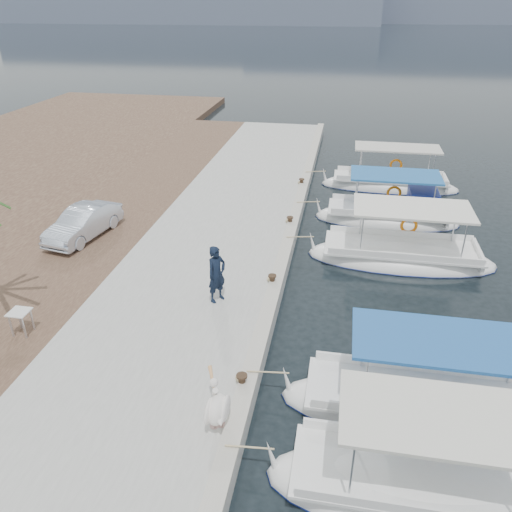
# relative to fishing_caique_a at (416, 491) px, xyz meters

# --- Properties ---
(ground) EXTENTS (400.00, 400.00, 0.00)m
(ground) POSITION_rel_fishing_caique_a_xyz_m (-3.67, 5.52, -0.13)
(ground) COLOR black
(ground) RESTS_ON ground
(concrete_quay) EXTENTS (6.00, 40.00, 0.50)m
(concrete_quay) POSITION_rel_fishing_caique_a_xyz_m (-6.67, 10.52, 0.12)
(concrete_quay) COLOR #A4A49F
(concrete_quay) RESTS_ON ground
(quay_curb) EXTENTS (0.44, 40.00, 0.12)m
(quay_curb) POSITION_rel_fishing_caique_a_xyz_m (-3.89, 10.52, 0.43)
(quay_curb) COLOR #AFAB9B
(quay_curb) RESTS_ON concrete_quay
(cobblestone_strip) EXTENTS (4.00, 40.00, 0.50)m
(cobblestone_strip) POSITION_rel_fishing_caique_a_xyz_m (-11.67, 10.52, 0.12)
(cobblestone_strip) COLOR #4E3629
(cobblestone_strip) RESTS_ON ground
(distant_hills) EXTENTS (330.00, 60.00, 18.00)m
(distant_hills) POSITION_rel_fishing_caique_a_xyz_m (25.94, 207.01, 7.49)
(distant_hills) COLOR slate
(distant_hills) RESTS_ON ground
(fishing_caique_a) EXTENTS (6.16, 2.19, 2.83)m
(fishing_caique_a) POSITION_rel_fishing_caique_a_xyz_m (0.00, 0.00, 0.00)
(fishing_caique_a) COLOR white
(fishing_caique_a) RESTS_ON ground
(fishing_caique_b) EXTENTS (7.15, 2.18, 2.83)m
(fishing_caique_b) POSITION_rel_fishing_caique_a_xyz_m (0.49, 2.38, -0.00)
(fishing_caique_b) COLOR white
(fishing_caique_b) RESTS_ON ground
(fishing_caique_c) EXTENTS (7.09, 2.51, 2.83)m
(fishing_caique_c) POSITION_rel_fishing_caique_a_xyz_m (0.46, 10.41, -0.00)
(fishing_caique_c) COLOR white
(fishing_caique_c) RESTS_ON ground
(fishing_caique_d) EXTENTS (6.40, 2.26, 2.83)m
(fishing_caique_d) POSITION_rel_fishing_caique_a_xyz_m (0.22, 14.21, 0.07)
(fishing_caique_d) COLOR white
(fishing_caique_d) RESTS_ON ground
(fishing_caique_e) EXTENTS (7.15, 2.02, 2.83)m
(fishing_caique_e) POSITION_rel_fishing_caique_a_xyz_m (0.49, 18.72, -0.00)
(fishing_caique_e) COLOR white
(fishing_caique_e) RESTS_ON ground
(mooring_bollards) EXTENTS (0.28, 20.28, 0.33)m
(mooring_bollards) POSITION_rel_fishing_caique_a_xyz_m (-4.02, 7.02, 0.57)
(mooring_bollards) COLOR black
(mooring_bollards) RESTS_ON concrete_quay
(pelican) EXTENTS (0.81, 1.35, 1.07)m
(pelican) POSITION_rel_fishing_caique_a_xyz_m (-4.28, 0.64, 0.92)
(pelican) COLOR tan
(pelican) RESTS_ON concrete_quay
(fisherman) EXTENTS (0.75, 0.82, 1.87)m
(fisherman) POSITION_rel_fishing_caique_a_xyz_m (-5.57, 5.72, 1.31)
(fisherman) COLOR black
(fisherman) RESTS_ON concrete_quay
(parked_car) EXTENTS (1.90, 3.82, 1.20)m
(parked_car) POSITION_rel_fishing_caique_a_xyz_m (-11.93, 9.32, 0.98)
(parked_car) COLOR silver
(parked_car) RESTS_ON cobblestone_strip
(folding_table) EXTENTS (0.55, 0.55, 0.73)m
(folding_table) POSITION_rel_fishing_caique_a_xyz_m (-10.60, 3.03, 0.90)
(folding_table) COLOR silver
(folding_table) RESTS_ON cobblestone_strip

